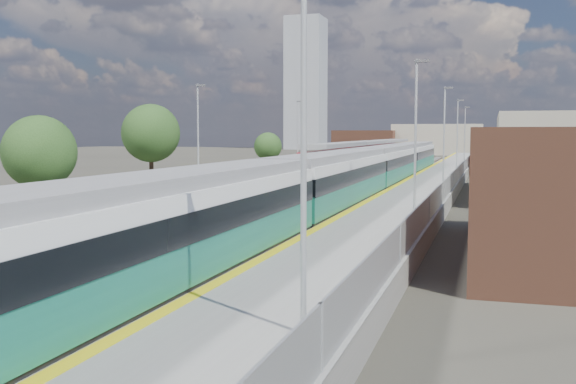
% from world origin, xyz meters
% --- Properties ---
extents(ground, '(320.00, 320.00, 0.00)m').
position_xyz_m(ground, '(0.00, 50.00, 0.00)').
color(ground, '#47443A').
rests_on(ground, ground).
extents(ballast_bed, '(10.50, 155.00, 0.06)m').
position_xyz_m(ballast_bed, '(-2.25, 52.50, 0.03)').
color(ballast_bed, '#565451').
rests_on(ballast_bed, ground).
extents(tracks, '(8.96, 160.00, 0.17)m').
position_xyz_m(tracks, '(-1.65, 54.18, 0.11)').
color(tracks, '#4C3323').
rests_on(tracks, ground).
extents(platform_right, '(4.70, 155.00, 8.52)m').
position_xyz_m(platform_right, '(5.28, 52.49, 0.54)').
color(platform_right, slate).
rests_on(platform_right, ground).
extents(platform_left, '(4.30, 155.00, 8.52)m').
position_xyz_m(platform_left, '(-9.05, 52.49, 0.52)').
color(platform_left, slate).
rests_on(platform_left, ground).
extents(buildings, '(72.00, 185.50, 40.00)m').
position_xyz_m(buildings, '(-18.12, 138.60, 10.70)').
color(buildings, brown).
rests_on(buildings, ground).
extents(green_train, '(2.95, 82.18, 3.25)m').
position_xyz_m(green_train, '(1.50, 36.97, 2.29)').
color(green_train, black).
rests_on(green_train, ground).
extents(red_train, '(3.03, 61.48, 3.83)m').
position_xyz_m(red_train, '(-5.50, 79.21, 2.26)').
color(red_train, black).
rests_on(red_train, ground).
extents(tree_a, '(4.51, 4.51, 6.11)m').
position_xyz_m(tree_a, '(-16.36, 24.28, 3.84)').
color(tree_a, '#382619').
rests_on(tree_a, ground).
extents(tree_b, '(5.84, 5.84, 7.92)m').
position_xyz_m(tree_b, '(-22.70, 50.14, 4.99)').
color(tree_b, '#382619').
rests_on(tree_b, ground).
extents(tree_c, '(3.76, 3.76, 5.09)m').
position_xyz_m(tree_c, '(-18.89, 75.68, 3.20)').
color(tree_c, '#382619').
rests_on(tree_c, ground).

